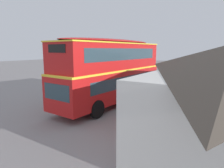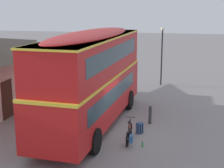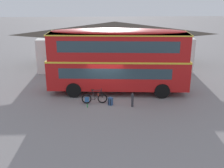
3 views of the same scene
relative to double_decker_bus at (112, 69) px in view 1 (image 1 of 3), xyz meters
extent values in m
plane|color=gray|center=(-0.98, -1.24, -2.64)|extent=(120.00, 120.00, 0.00)
cylinder|color=black|center=(3.26, 0.95, -2.09)|extent=(1.12, 0.36, 1.10)
cylinder|color=black|center=(3.08, -1.43, -2.09)|extent=(1.12, 0.36, 1.10)
cylinder|color=black|center=(-3.09, 1.43, -2.09)|extent=(1.12, 0.36, 1.10)
cylinder|color=black|center=(-3.27, -0.95, -2.09)|extent=(1.12, 0.36, 1.10)
cube|color=red|center=(-0.01, 0.00, -1.13)|extent=(10.43, 3.27, 2.10)
cube|color=yellow|center=(-0.01, 0.00, -0.05)|extent=(10.45, 3.29, 0.12)
cube|color=red|center=(-0.01, 0.00, 0.93)|extent=(10.12, 3.19, 1.90)
ellipsoid|color=red|center=(-0.01, 0.00, 1.96)|extent=(9.91, 3.13, 0.36)
cube|color=#2D424C|center=(5.10, -0.38, -0.88)|extent=(0.21, 2.05, 0.90)
cube|color=black|center=(4.96, -0.37, 1.46)|extent=(0.16, 1.38, 0.44)
cube|color=#2D424C|center=(-0.30, -1.22, -0.83)|extent=(7.99, 0.64, 0.76)
cube|color=#2D424C|center=(-0.10, -1.21, 1.08)|extent=(8.40, 0.67, 0.80)
cube|color=#2D424C|center=(-0.11, 1.25, -0.83)|extent=(7.99, 0.64, 0.76)
cube|color=#2D424C|center=(0.09, 1.21, 1.08)|extent=(8.40, 0.67, 0.80)
cube|color=yellow|center=(-0.01, 0.00, 1.84)|extent=(10.23, 3.28, 0.08)
torus|color=black|center=(-1.21, -2.13, -2.30)|extent=(0.68, 0.10, 0.68)
torus|color=black|center=(-2.30, -2.16, -2.30)|extent=(0.68, 0.10, 0.68)
cylinder|color=#B2B2B7|center=(-1.21, -2.13, -2.30)|extent=(0.05, 0.10, 0.05)
cylinder|color=#B2B2B7|center=(-2.30, -2.16, -2.30)|extent=(0.05, 0.10, 0.05)
cylinder|color=black|center=(-1.50, -2.14, -2.03)|extent=(0.50, 0.05, 0.69)
cylinder|color=black|center=(-1.57, -2.14, -1.69)|extent=(0.61, 0.05, 0.05)
cylinder|color=black|center=(-1.81, -2.14, -2.03)|extent=(0.18, 0.04, 0.68)
cylinder|color=black|center=(-2.02, -2.15, -2.33)|extent=(0.57, 0.04, 0.09)
cylinder|color=black|center=(-2.09, -2.15, -2.00)|extent=(0.45, 0.04, 0.63)
cylinder|color=black|center=(-1.24, -2.13, -2.00)|extent=(0.09, 0.03, 0.61)
cylinder|color=black|center=(-1.27, -2.13, -1.65)|extent=(0.04, 0.46, 0.03)
ellipsoid|color=black|center=(-1.90, -2.15, -1.66)|extent=(0.26, 0.11, 0.06)
cube|color=#2D609E|center=(-2.28, -2.31, -2.28)|extent=(0.28, 0.15, 0.32)
cylinder|color=#D84C33|center=(-1.50, -2.14, -2.03)|extent=(0.07, 0.07, 0.18)
cube|color=#2D4C7A|center=(-0.68, -2.49, -2.38)|extent=(0.37, 0.35, 0.53)
ellipsoid|color=#2D4C7A|center=(-0.68, -2.49, -2.11)|extent=(0.35, 0.34, 0.10)
cube|color=navy|center=(-0.60, -2.38, -2.46)|extent=(0.19, 0.15, 0.19)
cylinder|color=black|center=(-0.81, -2.55, -2.38)|extent=(0.05, 0.05, 0.42)
cylinder|color=black|center=(-0.68, -2.64, -2.38)|extent=(0.05, 0.05, 0.42)
cylinder|color=green|center=(-2.23, -2.80, -2.53)|extent=(0.08, 0.08, 0.23)
cylinder|color=black|center=(-2.23, -2.80, -2.40)|extent=(0.05, 0.05, 0.02)
cube|color=#3D2319|center=(0.15, 4.80, -1.59)|extent=(1.10, 0.05, 2.10)
cube|color=#2D424C|center=(-3.48, 4.84, -0.92)|extent=(1.10, 0.05, 0.90)
cube|color=#2D424C|center=(3.78, 4.76, -0.92)|extent=(1.10, 0.05, 0.90)
cylinder|color=#333338|center=(0.78, -2.86, -2.22)|extent=(0.16, 0.16, 0.85)
sphere|color=#333338|center=(0.78, -2.86, -1.75)|extent=(0.16, 0.16, 0.16)
camera|label=1|loc=(12.64, 7.80, 1.40)|focal=32.44mm
camera|label=2|loc=(-15.69, -4.19, 3.35)|focal=53.54mm
camera|label=3|loc=(-1.38, -19.75, 4.89)|focal=44.26mm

